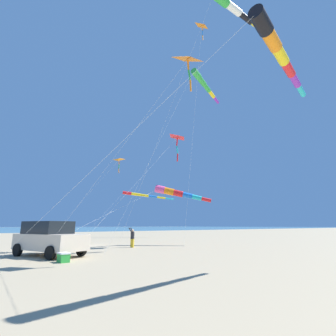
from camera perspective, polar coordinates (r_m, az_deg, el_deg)
ground_plane at (r=22.36m, az=-20.81°, el=-16.21°), size 600.00×600.00×0.00m
parked_car at (r=15.86m, az=-25.16°, el=-14.09°), size 4.66×3.07×1.85m
cooler_box at (r=13.01m, az=-22.52°, el=-18.14°), size 0.62×0.42×0.42m
person_adult_flyer at (r=29.52m, az=-21.92°, el=-13.09°), size 0.68×0.64×1.90m
person_child_green_jacket at (r=20.14m, az=-8.05°, el=-15.06°), size 0.52×0.47×1.47m
kite_delta_teal_far_right at (r=22.20m, az=2.13°, el=6.93°), size 1.78×9.83×9.41m
kite_delta_magenta_far_left at (r=31.42m, az=-11.06°, el=1.84°), size 4.53×6.98×9.83m
kite_windsock_small_distant at (r=26.21m, az=14.31°, el=31.63°), size 8.85×9.59×20.28m
kite_windsock_long_streamer_right at (r=10.96m, az=23.46°, el=23.21°), size 11.19×10.01×8.29m
kite_windsock_blue_topmost at (r=22.82m, az=1.65°, el=-5.61°), size 4.03×14.51×5.26m
kite_delta_purple_drifting at (r=15.24m, az=4.47°, el=23.30°), size 6.54×5.87×10.96m
kite_delta_striped_overhead at (r=27.07m, az=7.64°, el=29.12°), size 1.37×2.46×20.05m
kite_windsock_checkered_midright at (r=26.24m, az=7.93°, el=18.44°), size 1.58×13.18×15.90m
kite_windsock_green_low_center at (r=37.58m, az=-6.02°, el=-6.09°), size 4.38×13.09×6.55m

